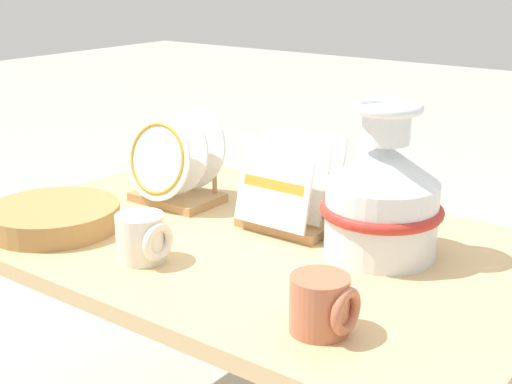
{
  "coord_description": "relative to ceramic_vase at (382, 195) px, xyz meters",
  "views": [
    {
      "loc": [
        0.87,
        -1.17,
        1.18
      ],
      "look_at": [
        0.0,
        0.0,
        0.71
      ],
      "focal_mm": 50.0,
      "sensor_mm": 36.0,
      "label": 1
    }
  ],
  "objects": [
    {
      "name": "dish_rack_square_plates",
      "position": [
        -0.24,
        0.02,
        -0.06
      ],
      "size": [
        0.21,
        0.18,
        0.21
      ],
      "color": "tan",
      "rests_on": "display_table"
    },
    {
      "name": "display_table",
      "position": [
        -0.26,
        -0.09,
        -0.2
      ],
      "size": [
        1.26,
        0.82,
        0.6
      ],
      "color": "tan",
      "rests_on": "ground_plane"
    },
    {
      "name": "mug_cream_glaze",
      "position": [
        -0.37,
        -0.32,
        -0.08
      ],
      "size": [
        0.11,
        0.1,
        0.1
      ],
      "color": "silver",
      "rests_on": "display_table"
    },
    {
      "name": "wicker_charger_stack",
      "position": [
        -0.67,
        -0.31,
        -0.1
      ],
      "size": [
        0.3,
        0.3,
        0.05
      ],
      "color": "#AD7F47",
      "rests_on": "display_table"
    },
    {
      "name": "mug_terracotta_glaze",
      "position": [
        0.08,
        -0.35,
        -0.08
      ],
      "size": [
        0.11,
        0.1,
        0.1
      ],
      "color": "#B76647",
      "rests_on": "display_table"
    },
    {
      "name": "ceramic_vase",
      "position": [
        0.0,
        0.0,
        0.0
      ],
      "size": [
        0.25,
        0.25,
        0.32
      ],
      "color": "silver",
      "rests_on": "display_table"
    },
    {
      "name": "dish_rack_round_plates",
      "position": [
        -0.57,
        -0.01,
        -0.05
      ],
      "size": [
        0.21,
        0.19,
        0.23
      ],
      "color": "tan",
      "rests_on": "display_table"
    }
  ]
}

